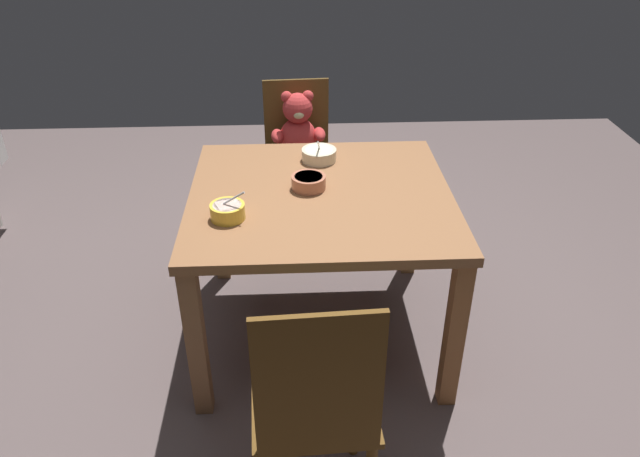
% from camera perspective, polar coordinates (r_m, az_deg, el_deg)
% --- Properties ---
extents(ground_plane, '(5.20, 5.20, 0.04)m').
position_cam_1_polar(ground_plane, '(2.92, 0.05, -9.72)').
color(ground_plane, '#5A4C4B').
extents(dining_table, '(1.08, 1.02, 0.73)m').
position_cam_1_polar(dining_table, '(2.54, 0.06, 1.36)').
color(dining_table, brown).
rests_on(dining_table, ground_plane).
extents(teddy_chair_far_center, '(0.42, 0.40, 0.88)m').
position_cam_1_polar(teddy_chair_far_center, '(3.38, -2.05, 8.28)').
color(teddy_chair_far_center, '#4F3918').
rests_on(teddy_chair_far_center, ground_plane).
extents(teddy_chair_near_front, '(0.40, 0.39, 0.95)m').
position_cam_1_polar(teddy_chair_near_front, '(1.85, -0.51, -14.98)').
color(teddy_chair_near_front, brown).
rests_on(teddy_chair_near_front, ground_plane).
extents(porridge_bowl_yellow_near_left, '(0.14, 0.13, 0.13)m').
position_cam_1_polar(porridge_bowl_yellow_near_left, '(2.32, -8.71, 1.64)').
color(porridge_bowl_yellow_near_left, yellow).
rests_on(porridge_bowl_yellow_near_left, dining_table).
extents(porridge_bowl_terracotta_center, '(0.14, 0.14, 0.06)m').
position_cam_1_polar(porridge_bowl_terracotta_center, '(2.51, -1.08, 4.41)').
color(porridge_bowl_terracotta_center, '#B76E52').
rests_on(porridge_bowl_terracotta_center, dining_table).
extents(porridge_bowl_cream_far_center, '(0.16, 0.17, 0.13)m').
position_cam_1_polar(porridge_bowl_cream_far_center, '(2.75, -0.09, 6.98)').
color(porridge_bowl_cream_far_center, beige).
rests_on(porridge_bowl_cream_far_center, dining_table).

